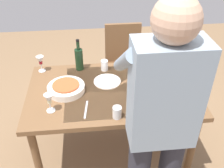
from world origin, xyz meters
name	(u,v)px	position (x,y,z in m)	size (l,w,h in m)	color
ground_plane	(112,148)	(0.00, 0.00, 0.00)	(6.00, 6.00, 0.00)	#846647
dining_table	(112,97)	(0.00, 0.00, 0.64)	(1.38, 0.86, 0.72)	brown
chair_near	(124,60)	(-0.22, -0.81, 0.53)	(0.40, 0.40, 0.91)	#523019
person_server	(160,124)	(-0.20, 0.69, 0.96)	(0.42, 0.61, 1.69)	#2D2D38
wine_bottle	(79,59)	(0.26, -0.34, 0.83)	(0.07, 0.07, 0.30)	black
wine_glass_left	(49,100)	(0.48, 0.23, 0.83)	(0.07, 0.07, 0.15)	white
wine_glass_right	(40,61)	(0.61, -0.34, 0.83)	(0.07, 0.07, 0.15)	white
water_cup_near_left	(118,112)	(0.00, 0.35, 0.77)	(0.07, 0.07, 0.09)	silver
water_cup_near_right	(132,67)	(-0.21, -0.27, 0.77)	(0.06, 0.06, 0.09)	silver
water_cup_far_left	(104,65)	(0.04, -0.30, 0.77)	(0.06, 0.06, 0.10)	silver
serving_bowl_pasta	(66,88)	(0.37, -0.01, 0.76)	(0.30, 0.30, 0.07)	white
side_bowl_salad	(178,96)	(-0.50, 0.19, 0.76)	(0.18, 0.18, 0.07)	white
side_bowl_bread	(160,74)	(-0.44, -0.14, 0.76)	(0.16, 0.16, 0.07)	white
dinner_plate_near	(107,81)	(0.03, -0.10, 0.73)	(0.23, 0.23, 0.01)	white
dinner_plate_far	(146,93)	(-0.27, 0.09, 0.73)	(0.23, 0.23, 0.01)	white
table_knife	(86,110)	(0.22, 0.24, 0.72)	(0.01, 0.20, 0.01)	silver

